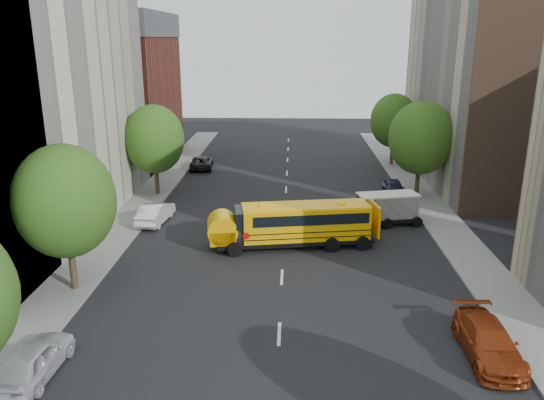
# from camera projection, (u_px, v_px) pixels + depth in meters

# --- Properties ---
(ground) EXTENTS (120.00, 120.00, 0.00)m
(ground) POSITION_uv_depth(u_px,v_px,m) (283.00, 263.00, 31.72)
(ground) COLOR black
(ground) RESTS_ON ground
(sidewalk_left) EXTENTS (3.00, 80.00, 0.12)m
(sidewalk_left) POSITION_uv_depth(u_px,v_px,m) (119.00, 230.00, 36.90)
(sidewalk_left) COLOR slate
(sidewalk_left) RESTS_ON ground
(sidewalk_right) EXTENTS (3.00, 80.00, 0.12)m
(sidewalk_right) POSITION_uv_depth(u_px,v_px,m) (453.00, 235.00, 36.05)
(sidewalk_right) COLOR slate
(sidewalk_right) RESTS_ON ground
(lane_markings) EXTENTS (0.15, 64.00, 0.01)m
(lane_markings) POSITION_uv_depth(u_px,v_px,m) (285.00, 211.00, 41.27)
(lane_markings) COLOR silver
(lane_markings) RESTS_ON ground
(building_left_cream) EXTENTS (10.00, 26.00, 20.00)m
(building_left_cream) POSITION_uv_depth(u_px,v_px,m) (15.00, 83.00, 35.19)
(building_left_cream) COLOR beige
(building_left_cream) RESTS_ON ground
(building_left_redbrick) EXTENTS (10.00, 15.00, 13.00)m
(building_left_redbrick) POSITION_uv_depth(u_px,v_px,m) (122.00, 100.00, 57.24)
(building_left_redbrick) COLOR maroon
(building_left_redbrick) RESTS_ON ground
(building_right_far) EXTENTS (10.00, 22.00, 18.00)m
(building_right_far) POSITION_uv_depth(u_px,v_px,m) (488.00, 83.00, 47.53)
(building_right_far) COLOR #B9A890
(building_right_far) RESTS_ON ground
(building_right_sidewall) EXTENTS (10.10, 0.30, 18.00)m
(building_right_sidewall) POSITION_uv_depth(u_px,v_px,m) (543.00, 96.00, 37.02)
(building_right_sidewall) COLOR brown
(building_right_sidewall) RESTS_ON ground
(street_tree_1) EXTENTS (5.12, 5.12, 7.90)m
(street_tree_1) POSITION_uv_depth(u_px,v_px,m) (65.00, 201.00, 26.85)
(street_tree_1) COLOR #38281C
(street_tree_1) RESTS_ON ground
(street_tree_2) EXTENTS (4.99, 4.99, 7.71)m
(street_tree_2) POSITION_uv_depth(u_px,v_px,m) (154.00, 139.00, 44.09)
(street_tree_2) COLOR #38281C
(street_tree_2) RESTS_ON ground
(street_tree_4) EXTENTS (5.25, 5.25, 8.10)m
(street_tree_4) POSITION_uv_depth(u_px,v_px,m) (421.00, 138.00, 43.20)
(street_tree_4) COLOR #38281C
(street_tree_4) RESTS_ON ground
(street_tree_5) EXTENTS (4.86, 4.86, 7.51)m
(street_tree_5) POSITION_uv_depth(u_px,v_px,m) (394.00, 121.00, 54.78)
(street_tree_5) COLOR #38281C
(street_tree_5) RESTS_ON ground
(school_bus) EXTENTS (10.28, 3.88, 2.83)m
(school_bus) POSITION_uv_depth(u_px,v_px,m) (293.00, 223.00, 33.81)
(school_bus) COLOR black
(school_bus) RESTS_ON ground
(safari_truck) EXTENTS (5.59, 2.98, 2.27)m
(safari_truck) POSITION_uv_depth(u_px,v_px,m) (381.00, 208.00, 37.92)
(safari_truck) COLOR black
(safari_truck) RESTS_ON ground
(parked_car_0) EXTENTS (1.95, 4.46, 1.50)m
(parked_car_0) POSITION_uv_depth(u_px,v_px,m) (33.00, 360.00, 20.85)
(parked_car_0) COLOR silver
(parked_car_0) RESTS_ON ground
(parked_car_1) EXTENTS (2.03, 4.63, 1.48)m
(parked_car_1) POSITION_uv_depth(u_px,v_px,m) (155.00, 213.00, 38.45)
(parked_car_1) COLOR silver
(parked_car_1) RESTS_ON ground
(parked_car_2) EXTENTS (2.55, 4.85, 1.30)m
(parked_car_2) POSITION_uv_depth(u_px,v_px,m) (202.00, 162.00, 54.52)
(parked_car_2) COLOR black
(parked_car_2) RESTS_ON ground
(parked_car_3) EXTENTS (2.04, 4.97, 1.44)m
(parked_car_3) POSITION_uv_depth(u_px,v_px,m) (488.00, 342.00, 22.16)
(parked_car_3) COLOR maroon
(parked_car_3) RESTS_ON ground
(parked_car_4) EXTENTS (1.70, 4.06, 1.37)m
(parked_car_4) POSITION_uv_depth(u_px,v_px,m) (394.00, 188.00, 44.99)
(parked_car_4) COLOR #342F53
(parked_car_4) RESTS_ON ground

